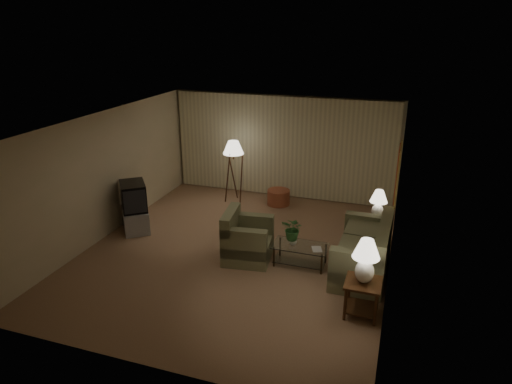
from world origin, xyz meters
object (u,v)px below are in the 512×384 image
side_table_near (362,292)px  coffee_table (300,252)px  table_lamp_near (366,257)px  tv_cabinet (136,219)px  ottoman (278,197)px  armchair (248,241)px  table_lamp_far (378,202)px  floor_lamp (234,170)px  vase (293,241)px  crt_tv (133,196)px  side_table_far (376,227)px  sofa (362,252)px

side_table_near → coffee_table: side_table_near is taller
side_table_near → table_lamp_near: 0.62m
table_lamp_near → tv_cabinet: (-5.20, 1.64, -0.79)m
table_lamp_near → ottoman: table_lamp_near is taller
armchair → table_lamp_far: table_lamp_far is taller
tv_cabinet → floor_lamp: bearing=109.6°
armchair → table_lamp_near: bearing=-123.9°
floor_lamp → vase: 3.56m
crt_tv → floor_lamp: size_ratio=0.55×
table_lamp_near → coffee_table: 1.96m
side_table_far → tv_cabinet: side_table_far is taller
sofa → table_lamp_far: table_lamp_far is taller
floor_lamp → vase: bearing=-50.3°
tv_cabinet → side_table_far: bearing=62.5°
vase → side_table_near: bearing=-40.7°
table_lamp_near → coffee_table: bearing=136.2°
sofa → coffee_table: sofa is taller
table_lamp_far → crt_tv: table_lamp_far is taller
side_table_far → vase: size_ratio=3.70×
tv_cabinet → vase: vase is taller
side_table_far → floor_lamp: (-3.72, 1.38, 0.45)m
coffee_table → floor_lamp: (-2.41, 2.73, 0.57)m
side_table_far → crt_tv: crt_tv is taller
coffee_table → ottoman: size_ratio=1.84×
table_lamp_near → crt_tv: 5.46m
side_table_far → vase: side_table_far is taller
side_table_near → ottoman: side_table_near is taller
coffee_table → vase: size_ratio=6.54×
sofa → floor_lamp: 4.45m
armchair → table_lamp_far: size_ratio=1.87×
coffee_table → side_table_far: bearing=46.0°
armchair → side_table_far: (2.34, 1.43, 0.00)m
table_lamp_near → vase: table_lamp_near is taller
tv_cabinet → ottoman: bearing=95.3°
table_lamp_near → floor_lamp: size_ratio=0.46×
table_lamp_near → crt_tv: size_ratio=0.83×
sofa → ottoman: size_ratio=3.28×
table_lamp_far → coffee_table: table_lamp_far is taller
armchair → ottoman: armchair is taller
table_lamp_far → floor_lamp: size_ratio=0.38×
table_lamp_far → vase: 2.04m
armchair → ottoman: 2.98m
coffee_table → tv_cabinet: 3.92m
side_table_far → table_lamp_far: bearing=-166.0°
side_table_far → table_lamp_near: size_ratio=0.81×
table_lamp_near → side_table_far: bearing=90.0°
side_table_near → floor_lamp: bearing=133.1°
table_lamp_far → floor_lamp: bearing=159.7°
side_table_near → ottoman: bearing=121.7°
sofa → armchair: sofa is taller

